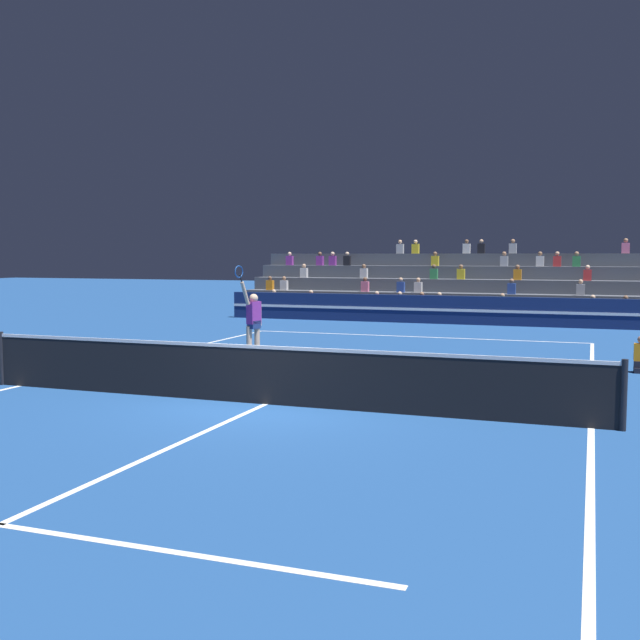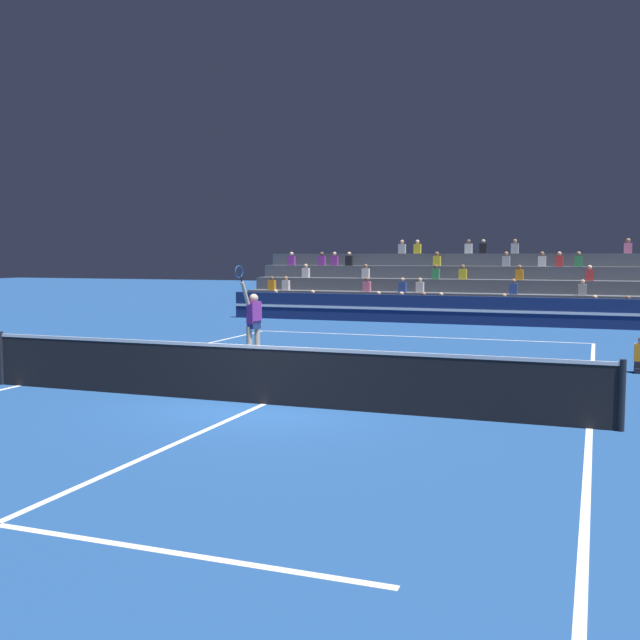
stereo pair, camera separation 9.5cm
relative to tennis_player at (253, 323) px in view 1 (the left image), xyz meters
name	(u,v)px [view 1 (the left image)]	position (x,y,z in m)	size (l,w,h in m)	color
ground_plane	(266,404)	(2.49, -4.79, -0.99)	(120.00, 120.00, 0.00)	navy
court_lines	(266,404)	(2.49, -4.79, -0.98)	(11.10, 23.90, 0.01)	white
tennis_net	(265,374)	(2.49, -4.79, -0.44)	(12.00, 0.10, 1.10)	black
sponsor_banner_wall	(443,310)	(2.49, 12.07, -0.44)	(18.00, 0.26, 1.10)	navy
bleacher_stand	(459,293)	(2.49, 15.87, 0.03)	(18.70, 4.75, 3.38)	#4C515B
tennis_player	(253,323)	(0.00, 0.00, 0.00)	(0.41, 1.03, 2.47)	beige
tennis_ball	(418,361)	(3.91, 1.33, -0.95)	(0.07, 0.07, 0.07)	#C6DB33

